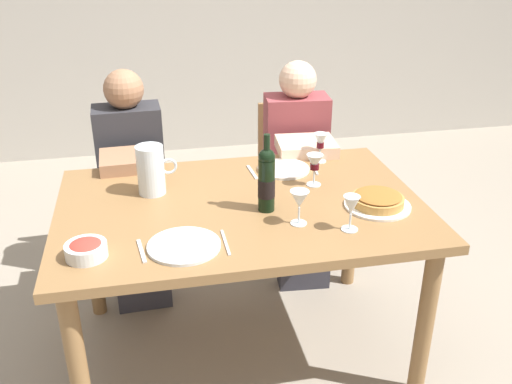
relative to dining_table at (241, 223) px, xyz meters
name	(u,v)px	position (x,y,z in m)	size (l,w,h in m)	color
ground_plane	(243,347)	(0.00, 0.00, -0.67)	(8.00, 8.00, 0.00)	gray
dining_table	(241,223)	(0.00, 0.00, 0.00)	(1.50, 1.00, 0.76)	olive
wine_bottle	(267,180)	(0.09, -0.08, 0.23)	(0.07, 0.07, 0.32)	black
water_pitcher	(151,173)	(-0.35, 0.18, 0.19)	(0.17, 0.12, 0.21)	silver
baked_tart	(378,201)	(0.54, -0.14, 0.12)	(0.27, 0.27, 0.06)	white
salad_bowl	(86,249)	(-0.60, -0.30, 0.12)	(0.15, 0.15, 0.06)	silver
wine_glass_left_diner	(351,207)	(0.36, -0.30, 0.19)	(0.06, 0.06, 0.14)	silver
wine_glass_right_diner	(320,142)	(0.46, 0.37, 0.19)	(0.06, 0.06, 0.14)	silver
wine_glass_centre	(315,164)	(0.35, 0.11, 0.19)	(0.07, 0.07, 0.14)	silver
wine_glass_spare	(299,200)	(0.19, -0.22, 0.19)	(0.07, 0.07, 0.14)	silver
dinner_plate_left_setting	(284,169)	(0.26, 0.30, 0.10)	(0.24, 0.24, 0.01)	white
dinner_plate_right_setting	(184,246)	(-0.26, -0.30, 0.10)	(0.26, 0.26, 0.01)	silver
fork_left_setting	(252,172)	(0.11, 0.30, 0.09)	(0.16, 0.01, 0.01)	silver
knife_left_setting	(314,167)	(0.41, 0.30, 0.09)	(0.18, 0.01, 0.01)	silver
knife_right_setting	(226,242)	(-0.11, -0.30, 0.09)	(0.18, 0.01, 0.01)	silver
spoon_right_setting	(142,251)	(-0.41, -0.30, 0.09)	(0.16, 0.01, 0.01)	silver
chair_left	(133,182)	(-0.45, 0.89, -0.17)	(0.41, 0.41, 0.87)	olive
diner_left	(133,180)	(-0.45, 0.66, -0.05)	(0.35, 0.51, 1.16)	#2D2D33
chair_right	(290,169)	(0.46, 0.90, -0.17)	(0.43, 0.43, 0.87)	olive
diner_right	(299,166)	(0.44, 0.67, -0.05)	(0.36, 0.53, 1.16)	#8E3D42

